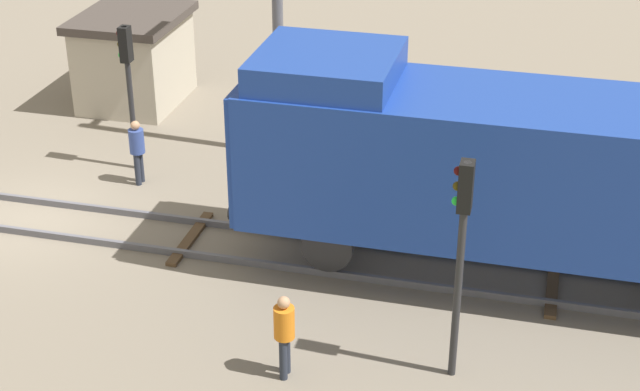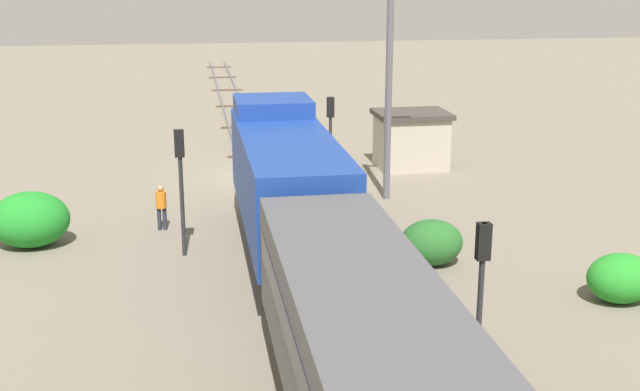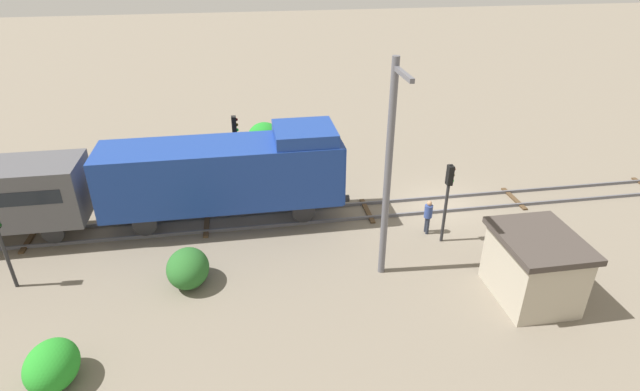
{
  "view_description": "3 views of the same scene",
  "coord_description": "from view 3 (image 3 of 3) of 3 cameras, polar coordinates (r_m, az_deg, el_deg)",
  "views": [
    {
      "loc": [
        17.96,
        11.67,
        11.19
      ],
      "look_at": [
        -0.54,
        6.94,
        1.24
      ],
      "focal_mm": 55.0,
      "sensor_mm": 36.0,
      "label": 1
    },
    {
      "loc": [
        3.01,
        36.3,
        9.23
      ],
      "look_at": [
        -1.37,
        9.56,
        1.63
      ],
      "focal_mm": 45.0,
      "sensor_mm": 36.0,
      "label": 2
    },
    {
      "loc": [
        -21.45,
        10.02,
        12.72
      ],
      "look_at": [
        -1.01,
        6.65,
        1.69
      ],
      "focal_mm": 28.0,
      "sensor_mm": 36.0,
      "label": 3
    }
  ],
  "objects": [
    {
      "name": "catenary_mast",
      "position": [
        19.0,
        7.85,
        2.92
      ],
      "size": [
        1.94,
        0.28,
        8.98
      ],
      "color": "#595960",
      "rests_on": "ground"
    },
    {
      "name": "locomotive",
      "position": [
        23.66,
        -10.57,
        2.67
      ],
      "size": [
        2.9,
        11.6,
        4.6
      ],
      "color": "navy",
      "rests_on": "railway_track"
    },
    {
      "name": "bush_far",
      "position": [
        32.31,
        -6.35,
        6.54
      ],
      "size": [
        2.67,
        2.19,
        1.95
      ],
      "primitive_type": "ellipsoid",
      "color": "#1F8626",
      "rests_on": "ground"
    },
    {
      "name": "traffic_signal_mid",
      "position": [
        26.69,
        -9.63,
        6.24
      ],
      "size": [
        0.32,
        0.34,
        4.3
      ],
      "color": "#262628",
      "rests_on": "ground"
    },
    {
      "name": "bush_mid",
      "position": [
        20.88,
        -14.87,
        -8.03
      ],
      "size": [
        2.06,
        1.69,
        1.5
      ],
      "primitive_type": "ellipsoid",
      "color": "#266026",
      "rests_on": "ground"
    },
    {
      "name": "bush_near",
      "position": [
        18.44,
        -28.31,
        -16.76
      ],
      "size": [
        1.98,
        1.62,
        1.44
      ],
      "primitive_type": "ellipsoid",
      "color": "#248A26",
      "rests_on": "ground"
    },
    {
      "name": "traffic_signal_near",
      "position": [
        22.58,
        14.44,
        0.66
      ],
      "size": [
        0.32,
        0.34,
        3.82
      ],
      "color": "#262628",
      "rests_on": "ground"
    },
    {
      "name": "worker_by_signal",
      "position": [
        28.32,
        -3.39,
        3.52
      ],
      "size": [
        0.38,
        0.38,
        1.7
      ],
      "rotation": [
        0.0,
        0.0,
        6.23
      ],
      "color": "#262B38",
      "rests_on": "ground"
    },
    {
      "name": "relay_hut",
      "position": [
        20.85,
        23.26,
        -7.5
      ],
      "size": [
        3.5,
        2.9,
        2.74
      ],
      "color": "#B2A893",
      "rests_on": "ground"
    },
    {
      "name": "worker_near_track",
      "position": [
        23.85,
        12.25,
        -2.12
      ],
      "size": [
        0.38,
        0.38,
        1.7
      ],
      "rotation": [
        0.0,
        0.0,
        5.3
      ],
      "color": "#262B38",
      "rests_on": "ground"
    },
    {
      "name": "railway_track",
      "position": [
        26.84,
        13.8,
        -0.96
      ],
      "size": [
        2.4,
        96.84,
        0.16
      ],
      "color": "#595960",
      "rests_on": "ground"
    },
    {
      "name": "ground_plane",
      "position": [
        26.88,
        13.78,
        -1.1
      ],
      "size": [
        145.26,
        145.26,
        0.0
      ],
      "primitive_type": "plane",
      "color": "#756B5B"
    }
  ]
}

